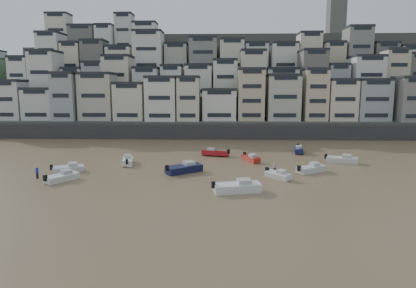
{
  "coord_description": "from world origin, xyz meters",
  "views": [
    {
      "loc": [
        11.69,
        -25.95,
        12.49
      ],
      "look_at": [
        9.83,
        30.0,
        4.0
      ],
      "focal_mm": 32.0,
      "sensor_mm": 36.0,
      "label": 1
    }
  ],
  "objects_px": {
    "boat_j": "(62,176)",
    "person_blue": "(37,172)",
    "boat_c": "(184,167)",
    "boat_b": "(278,174)",
    "person_pink": "(275,167)",
    "boat_h": "(215,152)",
    "boat_k": "(68,168)",
    "boat_i": "(299,149)",
    "boat_g": "(342,159)",
    "boat_d": "(311,168)",
    "boat_f": "(127,160)",
    "boat_a": "(237,186)",
    "boat_e": "(251,158)"
  },
  "relations": [
    {
      "from": "boat_e",
      "to": "boat_j",
      "type": "height_order",
      "value": "boat_j"
    },
    {
      "from": "boat_f",
      "to": "boat_j",
      "type": "height_order",
      "value": "boat_f"
    },
    {
      "from": "boat_b",
      "to": "boat_c",
      "type": "height_order",
      "value": "boat_c"
    },
    {
      "from": "person_pink",
      "to": "boat_h",
      "type": "bearing_deg",
      "value": 122.81
    },
    {
      "from": "boat_i",
      "to": "boat_j",
      "type": "height_order",
      "value": "boat_i"
    },
    {
      "from": "boat_j",
      "to": "person_blue",
      "type": "bearing_deg",
      "value": 102.86
    },
    {
      "from": "boat_d",
      "to": "boat_f",
      "type": "height_order",
      "value": "boat_f"
    },
    {
      "from": "boat_k",
      "to": "person_pink",
      "type": "relative_size",
      "value": 2.8
    },
    {
      "from": "boat_e",
      "to": "person_pink",
      "type": "bearing_deg",
      "value": -6.57
    },
    {
      "from": "boat_e",
      "to": "person_pink",
      "type": "relative_size",
      "value": 2.75
    },
    {
      "from": "boat_c",
      "to": "boat_i",
      "type": "xyz_separation_m",
      "value": [
        20.6,
        17.78,
        -0.11
      ]
    },
    {
      "from": "boat_b",
      "to": "person_pink",
      "type": "xyz_separation_m",
      "value": [
        0.01,
        3.23,
        0.26
      ]
    },
    {
      "from": "boat_h",
      "to": "person_pink",
      "type": "height_order",
      "value": "person_pink"
    },
    {
      "from": "person_pink",
      "to": "boat_b",
      "type": "bearing_deg",
      "value": -90.16
    },
    {
      "from": "person_blue",
      "to": "boat_k",
      "type": "bearing_deg",
      "value": 56.14
    },
    {
      "from": "boat_a",
      "to": "boat_e",
      "type": "bearing_deg",
      "value": 67.26
    },
    {
      "from": "boat_h",
      "to": "person_blue",
      "type": "relative_size",
      "value": 3.11
    },
    {
      "from": "boat_k",
      "to": "boat_d",
      "type": "bearing_deg",
      "value": -22.9
    },
    {
      "from": "boat_h",
      "to": "boat_j",
      "type": "bearing_deg",
      "value": 60.77
    },
    {
      "from": "boat_a",
      "to": "person_pink",
      "type": "height_order",
      "value": "person_pink"
    },
    {
      "from": "boat_g",
      "to": "person_pink",
      "type": "relative_size",
      "value": 3.14
    },
    {
      "from": "boat_c",
      "to": "boat_e",
      "type": "relative_size",
      "value": 1.31
    },
    {
      "from": "boat_h",
      "to": "boat_k",
      "type": "height_order",
      "value": "boat_h"
    },
    {
      "from": "boat_g",
      "to": "boat_k",
      "type": "distance_m",
      "value": 43.99
    },
    {
      "from": "boat_c",
      "to": "boat_e",
      "type": "height_order",
      "value": "boat_c"
    },
    {
      "from": "boat_k",
      "to": "person_blue",
      "type": "distance_m",
      "value": 4.86
    },
    {
      "from": "boat_j",
      "to": "boat_a",
      "type": "bearing_deg",
      "value": -69.73
    },
    {
      "from": "boat_j",
      "to": "boat_i",
      "type": "bearing_deg",
      "value": -25.77
    },
    {
      "from": "boat_f",
      "to": "boat_k",
      "type": "relative_size",
      "value": 1.12
    },
    {
      "from": "boat_j",
      "to": "person_pink",
      "type": "height_order",
      "value": "person_pink"
    },
    {
      "from": "boat_g",
      "to": "boat_j",
      "type": "relative_size",
      "value": 1.06
    },
    {
      "from": "boat_c",
      "to": "boat_a",
      "type": "bearing_deg",
      "value": -92.9
    },
    {
      "from": "boat_i",
      "to": "person_pink",
      "type": "height_order",
      "value": "person_pink"
    },
    {
      "from": "boat_i",
      "to": "boat_k",
      "type": "xyz_separation_m",
      "value": [
        -38.02,
        -17.94,
        -0.07
      ]
    },
    {
      "from": "boat_e",
      "to": "boat_f",
      "type": "distance_m",
      "value": 20.78
    },
    {
      "from": "boat_g",
      "to": "boat_k",
      "type": "xyz_separation_m",
      "value": [
        -43.21,
        -8.21,
        -0.08
      ]
    },
    {
      "from": "boat_i",
      "to": "person_blue",
      "type": "distance_m",
      "value": 46.27
    },
    {
      "from": "boat_b",
      "to": "boat_f",
      "type": "height_order",
      "value": "boat_f"
    },
    {
      "from": "boat_b",
      "to": "boat_j",
      "type": "xyz_separation_m",
      "value": [
        -29.46,
        -2.43,
        0.09
      ]
    },
    {
      "from": "boat_c",
      "to": "boat_f",
      "type": "xyz_separation_m",
      "value": [
        -9.96,
        5.87,
        -0.11
      ]
    },
    {
      "from": "boat_c",
      "to": "boat_f",
      "type": "relative_size",
      "value": 1.15
    },
    {
      "from": "boat_h",
      "to": "boat_g",
      "type": "bearing_deg",
      "value": -178.53
    },
    {
      "from": "boat_c",
      "to": "boat_j",
      "type": "distance_m",
      "value": 16.99
    },
    {
      "from": "boat_c",
      "to": "boat_k",
      "type": "xyz_separation_m",
      "value": [
        -17.42,
        -0.16,
        -0.19
      ]
    },
    {
      "from": "boat_b",
      "to": "boat_d",
      "type": "distance_m",
      "value": 6.78
    },
    {
      "from": "boat_e",
      "to": "boat_c",
      "type": "bearing_deg",
      "value": -74.4
    },
    {
      "from": "boat_j",
      "to": "person_blue",
      "type": "distance_m",
      "value": 4.3
    },
    {
      "from": "boat_b",
      "to": "boat_d",
      "type": "height_order",
      "value": "boat_d"
    },
    {
      "from": "boat_h",
      "to": "boat_d",
      "type": "bearing_deg",
      "value": 154.7
    },
    {
      "from": "boat_h",
      "to": "boat_e",
      "type": "bearing_deg",
      "value": 157.28
    }
  ]
}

